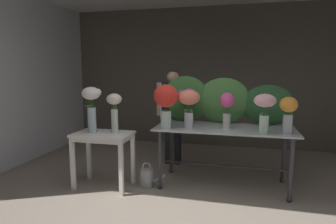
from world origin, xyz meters
name	(u,v)px	position (x,y,z in m)	size (l,w,h in m)	color
ground_plane	(193,173)	(0.00, 1.82, 0.00)	(8.01, 8.01, 0.00)	gray
wall_back	(208,78)	(0.00, 3.64, 1.42)	(5.88, 0.12, 2.84)	#5B564C
wall_left	(25,79)	(-2.94, 1.82, 1.42)	(0.12, 3.76, 2.84)	silver
display_table_glass	(224,137)	(0.47, 1.45, 0.69)	(1.82, 0.84, 0.83)	silver
side_table_white	(103,141)	(-1.10, 1.02, 0.64)	(0.76, 0.50, 0.75)	white
florist	(173,108)	(-0.41, 2.21, 0.96)	(0.57, 0.24, 1.57)	#232328
foliage_backdrop	(223,101)	(0.43, 1.75, 1.14)	(1.85, 0.22, 0.67)	#387033
vase_scarlet_anemones	(166,100)	(-0.26, 1.16, 1.19)	(0.32, 0.32, 0.58)	silver
vase_blush_tulips	(265,107)	(0.95, 1.17, 1.14)	(0.26, 0.26, 0.48)	silver
vase_fuchsia_roses	(227,107)	(0.50, 1.36, 1.11)	(0.19, 0.18, 0.47)	silver
vase_coral_dahlias	(189,102)	(0.01, 1.27, 1.17)	(0.31, 0.29, 0.51)	silver
vase_violet_ranunculus	(188,101)	(-0.05, 1.59, 1.14)	(0.26, 0.22, 0.50)	silver
vase_sunset_peonies	(288,112)	(1.23, 1.23, 1.09)	(0.21, 0.21, 0.45)	silver
vase_white_roses_tall	(92,103)	(-1.24, 1.02, 1.14)	(0.25, 0.24, 0.61)	silver
vase_cream_lisianthus_tall	(114,108)	(-0.94, 1.07, 1.08)	(0.20, 0.20, 0.53)	silver
watering_can	(147,178)	(-0.53, 1.15, 0.13)	(0.35, 0.18, 0.34)	#999EA3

